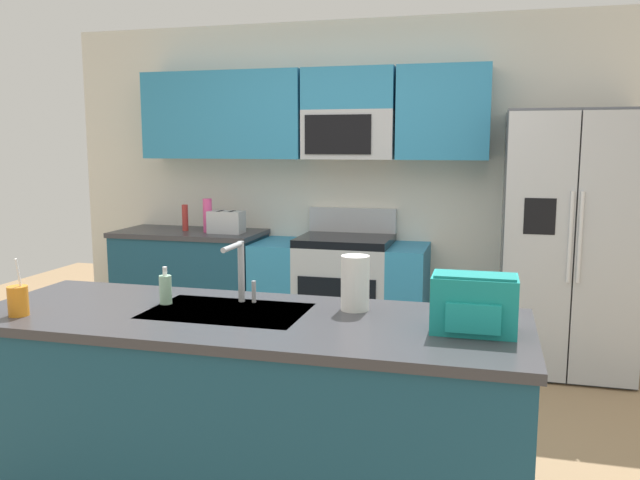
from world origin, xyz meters
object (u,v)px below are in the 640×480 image
object	(u,v)px
bottle_pink	(208,215)
paper_towel_roll	(355,283)
range_oven	(340,293)
drink_cup_orange	(18,301)
refrigerator	(568,243)
toaster	(226,222)
soap_dispenser	(165,289)
sink_faucet	(240,267)
backpack	(474,302)
pepper_mill	(185,218)

from	to	relation	value
bottle_pink	paper_towel_roll	bearing A→B (deg)	-51.97
range_oven	drink_cup_orange	size ratio (longest dim) A/B	5.52
refrigerator	bottle_pink	distance (m)	2.78
refrigerator	paper_towel_roll	world-z (taller)	refrigerator
range_oven	bottle_pink	world-z (taller)	bottle_pink
toaster	soap_dispenser	xyz separation A→B (m)	(0.66, -2.25, -0.02)
sink_faucet	backpack	xyz separation A→B (m)	(1.04, -0.20, -0.05)
drink_cup_orange	backpack	xyz separation A→B (m)	(1.86, 0.24, 0.05)
bottle_pink	sink_faucet	size ratio (longest dim) A/B	0.98
bottle_pink	backpack	distance (m)	3.22
soap_dispenser	toaster	bearing A→B (deg)	106.39
range_oven	backpack	bearing A→B (deg)	-65.84
soap_dispenser	backpack	distance (m)	1.36
refrigerator	sink_faucet	bearing A→B (deg)	-127.31
refrigerator	backpack	size ratio (longest dim) A/B	5.78
range_oven	pepper_mill	size ratio (longest dim) A/B	6.23
toaster	pepper_mill	bearing A→B (deg)	172.72
soap_dispenser	paper_towel_roll	size ratio (longest dim) A/B	0.71
toaster	paper_towel_roll	size ratio (longest dim) A/B	1.17
range_oven	sink_faucet	distance (m)	2.29
toaster	range_oven	bearing A→B (deg)	3.19
refrigerator	toaster	xyz separation A→B (m)	(-2.61, 0.02, 0.07)
range_oven	backpack	world-z (taller)	backpack
pepper_mill	paper_towel_roll	world-z (taller)	paper_towel_roll
range_oven	paper_towel_roll	world-z (taller)	paper_towel_roll
range_oven	pepper_mill	bearing A→B (deg)	-179.89
pepper_mill	paper_towel_roll	xyz separation A→B (m)	(1.90, -2.19, 0.01)
bottle_pink	soap_dispenser	bearing A→B (deg)	-69.84
range_oven	backpack	distance (m)	2.70
pepper_mill	sink_faucet	size ratio (longest dim) A/B	0.77
pepper_mill	backpack	distance (m)	3.40
soap_dispenser	paper_towel_roll	bearing A→B (deg)	7.48
bottle_pink	paper_towel_roll	xyz separation A→B (m)	(1.68, -2.15, -0.02)
refrigerator	paper_towel_roll	distance (m)	2.39
drink_cup_orange	backpack	world-z (taller)	drink_cup_orange
pepper_mill	soap_dispenser	world-z (taller)	pepper_mill
toaster	soap_dispenser	bearing A→B (deg)	-73.61
drink_cup_orange	bottle_pink	bearing A→B (deg)	97.21
toaster	sink_faucet	distance (m)	2.37
refrigerator	soap_dispenser	world-z (taller)	refrigerator
refrigerator	bottle_pink	xyz separation A→B (m)	(-2.78, 0.03, 0.11)
range_oven	soap_dispenser	xyz separation A→B (m)	(-0.28, -2.30, 0.53)
toaster	pepper_mill	distance (m)	0.39
pepper_mill	bottle_pink	size ratio (longest dim) A/B	0.79
range_oven	paper_towel_roll	distance (m)	2.34
drink_cup_orange	paper_towel_roll	xyz separation A→B (m)	(1.35, 0.46, 0.06)
toaster	soap_dispenser	world-z (taller)	toaster
toaster	refrigerator	bearing A→B (deg)	-0.43
sink_faucet	range_oven	bearing A→B (deg)	91.09
refrigerator	bottle_pink	size ratio (longest dim) A/B	6.69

